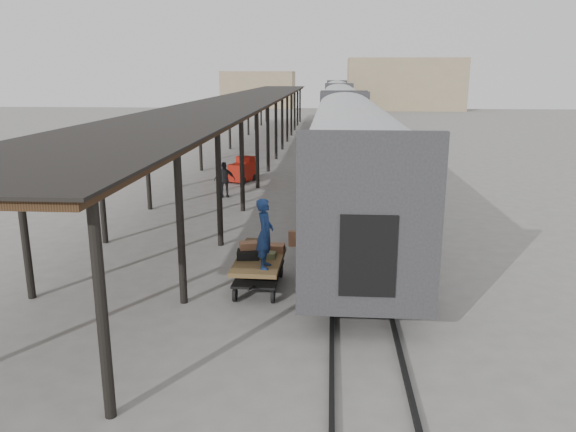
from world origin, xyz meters
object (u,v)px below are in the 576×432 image
(baggage_cart, at_px, (259,266))
(luggage_tug, at_px, (242,171))
(porter, at_px, (265,233))
(pedestrian, at_px, (225,180))

(baggage_cart, height_order, luggage_tug, luggage_tug)
(luggage_tug, height_order, porter, porter)
(pedestrian, bearing_deg, baggage_cart, 97.54)
(luggage_tug, xyz_separation_m, porter, (3.12, -16.12, 1.16))
(baggage_cart, relative_size, porter, 1.32)
(pedestrian, bearing_deg, luggage_tug, -100.71)
(baggage_cart, distance_m, porter, 1.33)
(porter, xyz_separation_m, pedestrian, (-3.34, 12.13, -0.93))
(luggage_tug, relative_size, porter, 0.96)
(luggage_tug, xyz_separation_m, pedestrian, (-0.22, -3.99, 0.23))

